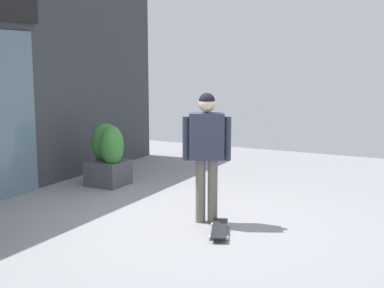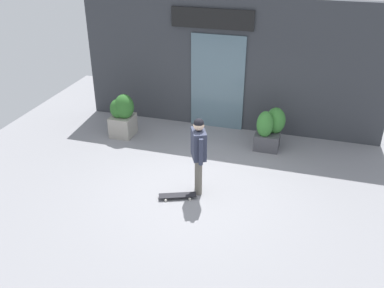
% 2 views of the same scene
% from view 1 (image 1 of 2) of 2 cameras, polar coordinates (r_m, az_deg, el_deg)
% --- Properties ---
extents(ground_plane, '(12.00, 12.00, 0.00)m').
position_cam_1_polar(ground_plane, '(6.96, -0.44, -8.59)').
color(ground_plane, gray).
extents(building_facade, '(8.12, 0.31, 3.54)m').
position_cam_1_polar(building_facade, '(8.60, -20.02, 6.19)').
color(building_facade, '#383A3F').
rests_on(building_facade, ground_plane).
extents(skateboarder, '(0.43, 0.58, 1.72)m').
position_cam_1_polar(skateboarder, '(6.72, 1.64, 0.06)').
color(skateboarder, '#666056').
rests_on(skateboarder, ground_plane).
extents(skateboard, '(0.80, 0.46, 0.08)m').
position_cam_1_polar(skateboard, '(6.51, 3.06, -9.31)').
color(skateboard, black).
rests_on(skateboard, ground_plane).
extents(planter_box_left, '(0.70, 0.74, 1.06)m').
position_cam_1_polar(planter_box_left, '(9.05, -9.25, -1.12)').
color(planter_box_left, '#47474C').
rests_on(planter_box_left, ground_plane).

